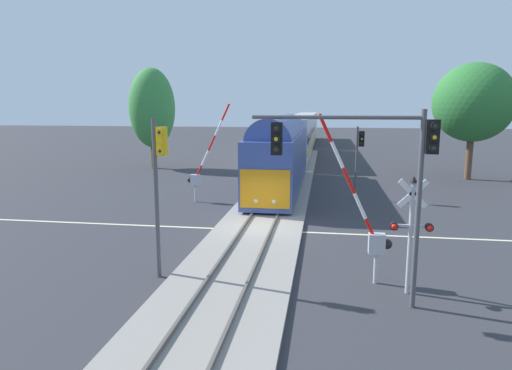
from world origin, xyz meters
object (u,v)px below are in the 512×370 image
Objects in this scene: traffic_signal_far_side at (359,151)px; crossing_gate_far at (199,171)px; commuter_train at (298,135)px; maple_right_background at (474,103)px; traffic_signal_near_right at (371,159)px; crossing_signal_mast at (411,223)px; traffic_signal_median at (159,173)px; pine_left_background at (152,108)px; crossing_gate_near at (371,230)px.

crossing_gate_far is at bearing -166.83° from traffic_signal_far_side.
commuter_train reaches higher than traffic_signal_far_side.
commuter_train is at bearing 137.41° from maple_right_background.
traffic_signal_near_right is at bearing -111.95° from maple_right_background.
crossing_signal_mast is at bearing -87.69° from traffic_signal_far_side.
traffic_signal_median reaches higher than crossing_signal_mast.
maple_right_background is at bearing -5.08° from pine_left_background.
pine_left_background is at bearing 124.26° from crossing_gate_near.
crossing_gate_near is 15.65m from crossing_gate_far.
traffic_signal_median is (2.26, -12.92, 1.83)m from crossing_gate_far.
crossing_gate_far reaches higher than traffic_signal_near_right.
crossing_gate_near is 1.03× the size of traffic_signal_median.
crossing_gate_near reaches higher than traffic_signal_median.
crossing_gate_far is 13.24m from traffic_signal_median.
maple_right_background reaches higher than crossing_signal_mast.
crossing_gate_near is at bearing -55.74° from pine_left_background.
commuter_train is 24.55m from traffic_signal_far_side.
crossing_signal_mast is 15.49m from traffic_signal_far_side.
crossing_gate_far is 0.64× the size of pine_left_background.
crossing_gate_near is 0.61× the size of maple_right_background.
crossing_signal_mast is 0.65× the size of traffic_signal_near_right.
crossing_gate_near is 1.22× the size of traffic_signal_far_side.
traffic_signal_median is 30.02m from pine_left_background.
crossing_gate_near is 0.60× the size of pine_left_background.
traffic_signal_median is at bearing -80.09° from crossing_gate_far.
maple_right_background is at bearing 70.07° from crossing_signal_mast.
commuter_train is 10.19× the size of crossing_gate_far.
crossing_signal_mast is 8.71m from traffic_signal_median.
traffic_signal_near_right is at bearing -143.43° from crossing_signal_mast.
crossing_gate_far is (-9.67, 12.31, 0.09)m from crossing_gate_near.
traffic_signal_far_side is at bearing -77.27° from commuter_train.
traffic_signal_median is 1.19× the size of traffic_signal_far_side.
crossing_signal_mast is 0.41× the size of maple_right_background.
crossing_gate_near is 0.97× the size of traffic_signal_near_right.
maple_right_background is (9.83, 9.93, 3.18)m from traffic_signal_far_side.
traffic_signal_near_right is at bearing -92.91° from traffic_signal_far_side.
maple_right_background is (17.79, 25.24, 2.57)m from traffic_signal_median.
maple_right_background is (28.91, -2.57, 0.48)m from pine_left_background.
traffic_signal_far_side is 0.49× the size of pine_left_background.
maple_right_background is (9.20, 25.39, 4.00)m from crossing_signal_mast.
maple_right_background reaches higher than crossing_gate_far.
commuter_train is at bearing 86.27° from traffic_signal_median.
traffic_signal_far_side is at bearing -134.70° from maple_right_background.
crossing_signal_mast is at bearing -109.93° from maple_right_background.
pine_left_background reaches higher than crossing_signal_mast.
traffic_signal_median is 7.27m from traffic_signal_near_right.
pine_left_background is at bearing 111.79° from traffic_signal_median.
maple_right_background reaches higher than traffic_signal_near_right.
pine_left_background is at bearing 174.92° from maple_right_background.
commuter_train is at bearing 39.91° from pine_left_background.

